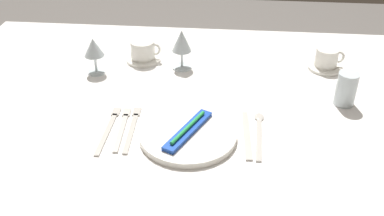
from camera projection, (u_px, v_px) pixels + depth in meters
The scene contains 15 objects.
dining_table at pixel (203, 119), 1.47m from camera, with size 1.80×1.11×0.74m.
dinner_plate at pixel (188, 135), 1.24m from camera, with size 0.27×0.27×0.02m, color white.
toothbrush_package at pixel (188, 130), 1.24m from camera, with size 0.12×0.21×0.02m.
fork_outer at pixel (132, 127), 1.29m from camera, with size 0.03×0.22×0.00m.
fork_inner at pixel (122, 127), 1.29m from camera, with size 0.03×0.21×0.00m.
fork_salad at pixel (109, 128), 1.28m from camera, with size 0.02×0.23×0.00m.
dinner_knife at pixel (247, 136), 1.25m from camera, with size 0.03×0.22×0.00m.
spoon_soup at pixel (259, 130), 1.28m from camera, with size 0.03×0.23×0.01m.
saucer_left at pixel (143, 59), 1.64m from camera, with size 0.13×0.13×0.01m, color white.
coffee_cup_left at pixel (143, 50), 1.62m from camera, with size 0.11×0.09×0.07m.
saucer_right at pixel (325, 67), 1.59m from camera, with size 0.12×0.12×0.01m, color white.
coffee_cup_right at pixel (327, 57), 1.57m from camera, with size 0.10×0.08×0.07m.
wine_glass_centre at pixel (182, 43), 1.54m from camera, with size 0.07×0.07×0.14m.
wine_glass_left at pixel (94, 49), 1.51m from camera, with size 0.07×0.07×0.13m.
drink_tumbler at pixel (346, 89), 1.37m from camera, with size 0.06×0.06×0.11m.
Camera 1 is at (0.07, -1.20, 1.49)m, focal length 42.02 mm.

